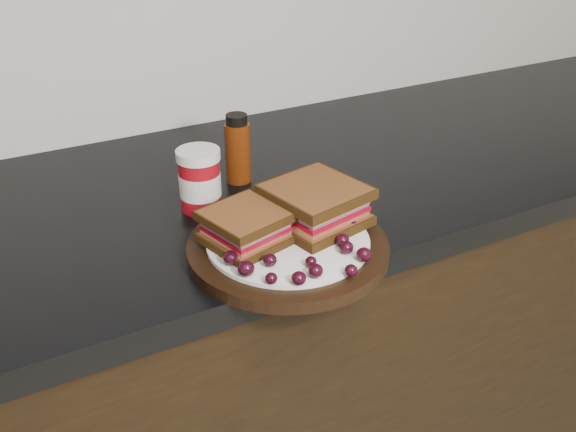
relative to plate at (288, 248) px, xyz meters
name	(u,v)px	position (x,y,z in m)	size (l,w,h in m)	color
base_cabinets	(159,423)	(-0.16, 0.23, -0.48)	(3.96, 0.58, 0.86)	black
countertop	(131,220)	(-0.16, 0.23, -0.03)	(3.98, 0.60, 0.04)	black
plate	(288,248)	(0.00, 0.00, 0.00)	(0.28, 0.28, 0.02)	black
sandwich_left	(246,227)	(-0.05, 0.02, 0.04)	(0.10, 0.10, 0.05)	brown
sandwich_right	(315,205)	(0.06, 0.02, 0.04)	(0.12, 0.12, 0.06)	brown
grape_0	(246,268)	(-0.09, -0.05, 0.03)	(0.02, 0.02, 0.02)	black
grape_1	(270,260)	(-0.05, -0.05, 0.02)	(0.02, 0.02, 0.02)	black
grape_2	(271,278)	(-0.07, -0.08, 0.02)	(0.02, 0.02, 0.01)	black
grape_3	(299,278)	(-0.04, -0.10, 0.02)	(0.02, 0.02, 0.02)	black
grape_4	(316,271)	(-0.01, -0.10, 0.02)	(0.02, 0.02, 0.02)	black
grape_5	(311,262)	(-0.01, -0.07, 0.02)	(0.02, 0.02, 0.01)	black
grape_6	(351,270)	(0.03, -0.12, 0.02)	(0.02, 0.02, 0.02)	black
grape_7	(364,254)	(0.06, -0.10, 0.02)	(0.02, 0.02, 0.02)	black
grape_8	(347,247)	(0.05, -0.07, 0.02)	(0.02, 0.02, 0.02)	black
grape_9	(342,240)	(0.06, -0.05, 0.02)	(0.02, 0.02, 0.02)	black
grape_10	(352,226)	(0.09, -0.02, 0.02)	(0.02, 0.02, 0.02)	black
grape_11	(337,220)	(0.08, 0.00, 0.02)	(0.02, 0.02, 0.01)	black
grape_12	(328,215)	(0.07, 0.02, 0.02)	(0.02, 0.02, 0.02)	black
grape_13	(320,208)	(0.08, 0.04, 0.02)	(0.02, 0.02, 0.02)	black
grape_14	(247,225)	(-0.04, 0.05, 0.02)	(0.02, 0.02, 0.01)	black
grape_15	(252,230)	(-0.04, 0.03, 0.02)	(0.02, 0.02, 0.02)	black
grape_16	(233,240)	(-0.07, 0.02, 0.02)	(0.02, 0.02, 0.02)	black
grape_17	(240,248)	(-0.07, 0.00, 0.02)	(0.02, 0.02, 0.02)	black
grape_18	(231,258)	(-0.09, -0.02, 0.02)	(0.02, 0.02, 0.02)	black
grape_19	(229,225)	(-0.06, 0.06, 0.02)	(0.02, 0.02, 0.02)	black
grape_20	(253,238)	(-0.05, 0.01, 0.02)	(0.02, 0.02, 0.02)	black
grape_21	(254,246)	(-0.05, -0.01, 0.02)	(0.01, 0.01, 0.01)	black
condiment_jar	(200,180)	(-0.06, 0.18, 0.04)	(0.07, 0.07, 0.10)	maroon
oil_bottle	(238,148)	(0.04, 0.25, 0.05)	(0.04, 0.04, 0.12)	#542008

